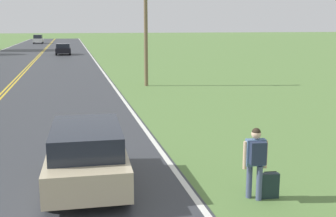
{
  "coord_description": "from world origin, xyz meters",
  "views": [
    {
      "loc": [
        3.88,
        -4.58,
        3.94
      ],
      "look_at": [
        7.33,
        10.26,
        0.89
      ],
      "focal_mm": 45.0,
      "sensor_mm": 36.0,
      "label": 1
    }
  ],
  "objects_px": {
    "hitchhiker_person": "(256,156)",
    "car_white_suv_mid_near": "(38,39)",
    "suitcase": "(270,186)",
    "car_black_hatchback_approaching": "(63,49)",
    "car_champagne_hatchback_nearest": "(87,155)"
  },
  "relations": [
    {
      "from": "car_champagne_hatchback_nearest",
      "to": "car_black_hatchback_approaching",
      "type": "height_order",
      "value": "car_champagne_hatchback_nearest"
    },
    {
      "from": "car_black_hatchback_approaching",
      "to": "car_champagne_hatchback_nearest",
      "type": "bearing_deg",
      "value": 0.66
    },
    {
      "from": "car_black_hatchback_approaching",
      "to": "suitcase",
      "type": "bearing_deg",
      "value": 5.29
    },
    {
      "from": "car_white_suv_mid_near",
      "to": "hitchhiker_person",
      "type": "bearing_deg",
      "value": -172.62
    },
    {
      "from": "car_champagne_hatchback_nearest",
      "to": "car_black_hatchback_approaching",
      "type": "xyz_separation_m",
      "value": [
        -1.16,
        47.69,
        -0.01
      ]
    },
    {
      "from": "hitchhiker_person",
      "to": "suitcase",
      "type": "distance_m",
      "value": 0.82
    },
    {
      "from": "suitcase",
      "to": "car_champagne_hatchback_nearest",
      "type": "height_order",
      "value": "car_champagne_hatchback_nearest"
    },
    {
      "from": "car_champagne_hatchback_nearest",
      "to": "car_white_suv_mid_near",
      "type": "bearing_deg",
      "value": -173.35
    },
    {
      "from": "hitchhiker_person",
      "to": "car_black_hatchback_approaching",
      "type": "distance_m",
      "value": 49.66
    },
    {
      "from": "hitchhiker_person",
      "to": "suitcase",
      "type": "height_order",
      "value": "hitchhiker_person"
    },
    {
      "from": "car_black_hatchback_approaching",
      "to": "car_white_suv_mid_near",
      "type": "distance_m",
      "value": 36.25
    },
    {
      "from": "suitcase",
      "to": "car_white_suv_mid_near",
      "type": "bearing_deg",
      "value": 12.76
    },
    {
      "from": "hitchhiker_person",
      "to": "car_white_suv_mid_near",
      "type": "distance_m",
      "value": 85.87
    },
    {
      "from": "hitchhiker_person",
      "to": "car_white_suv_mid_near",
      "type": "bearing_deg",
      "value": 12.51
    },
    {
      "from": "car_champagne_hatchback_nearest",
      "to": "car_black_hatchback_approaching",
      "type": "relative_size",
      "value": 1.03
    }
  ]
}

